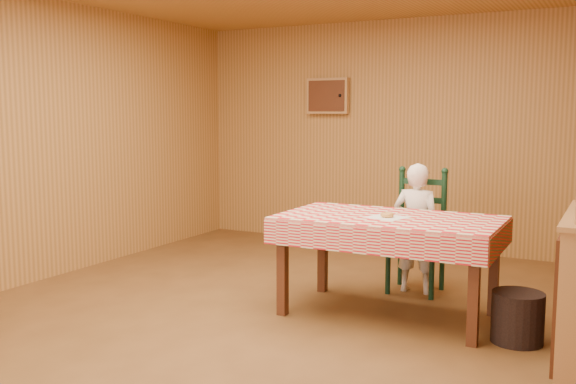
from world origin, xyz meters
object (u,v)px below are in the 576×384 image
at_px(seated_child, 416,228).
at_px(ladder_chair, 418,234).
at_px(dining_table, 389,227).
at_px(storage_bin, 517,317).

bearing_deg(seated_child, ladder_chair, -90.00).
bearing_deg(dining_table, ladder_chair, 90.00).
bearing_deg(seated_child, storage_bin, 137.62).
distance_m(dining_table, seated_child, 0.74).
bearing_deg(ladder_chair, storage_bin, -44.15).
bearing_deg(dining_table, seated_child, 90.00).
height_order(dining_table, seated_child, seated_child).
xyz_separation_m(ladder_chair, storage_bin, (0.97, -0.95, -0.33)).
relative_size(dining_table, storage_bin, 4.76).
height_order(dining_table, storage_bin, dining_table).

